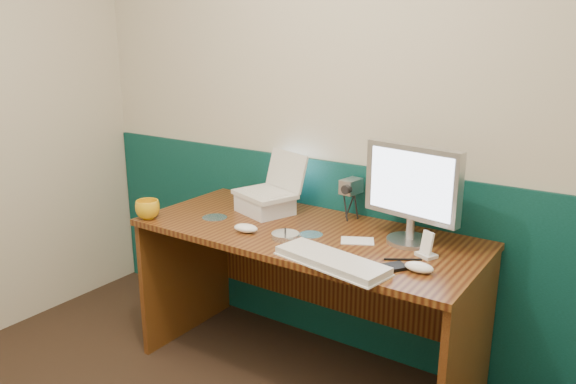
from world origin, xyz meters
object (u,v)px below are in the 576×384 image
Objects in this scene: laptop at (264,173)px; camcorder at (351,198)px; mug at (148,209)px; monitor at (412,194)px; desk at (306,304)px; keyboard at (332,261)px.

camcorder is (0.41, 0.15, -0.10)m from laptop.
laptop reaches higher than mug.
mug is (-1.19, -0.41, -0.17)m from monitor.
desk is 0.90m from mug.
keyboard is (-0.16, -0.40, -0.21)m from monitor.
camcorder is (-0.37, 0.14, -0.11)m from monitor.
mug is at bearing -158.73° from desk.
camcorder reaches higher than mug.
monitor is (0.77, 0.01, 0.01)m from laptop.
laptop reaches higher than keyboard.
laptop is 2.46× the size of mug.
camcorder is at bearing 71.01° from desk.
camcorder is at bearing 33.51° from mug.
laptop is 1.34× the size of camcorder.
mug is at bearing -169.23° from keyboard.
camcorder is (0.09, 0.26, 0.48)m from desk.
camcorder is at bearing 169.24° from monitor.
desk is 0.56m from keyboard.
mug is (-1.03, -0.01, 0.03)m from keyboard.
monitor is 3.75× the size of mug.
desk is at bearing 0.24° from laptop.
desk is 13.58× the size of mug.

